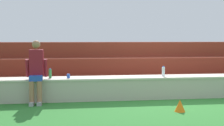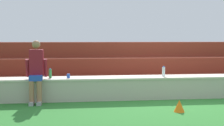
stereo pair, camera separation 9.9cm
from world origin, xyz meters
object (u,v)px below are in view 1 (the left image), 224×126
(person_left_of_center, at_px, (36,70))
(plastic_cup_left_end, at_px, (68,76))
(water_bottle_mid_right, at_px, (50,74))
(sports_cone, at_px, (180,106))
(water_bottle_center_gap, at_px, (163,71))

(person_left_of_center, distance_m, plastic_cup_left_end, 0.78)
(water_bottle_mid_right, distance_m, sports_cone, 3.13)
(water_bottle_center_gap, height_order, plastic_cup_left_end, water_bottle_center_gap)
(plastic_cup_left_end, xyz_separation_m, sports_cone, (2.27, -1.41, -0.47))
(person_left_of_center, height_order, water_bottle_mid_right, person_left_of_center)
(person_left_of_center, bearing_deg, plastic_cup_left_end, 16.73)
(water_bottle_mid_right, xyz_separation_m, sports_cone, (2.70, -1.49, -0.53))
(sports_cone, bearing_deg, water_bottle_center_gap, 86.46)
(person_left_of_center, height_order, sports_cone, person_left_of_center)
(plastic_cup_left_end, bearing_deg, person_left_of_center, -163.27)
(person_left_of_center, xyz_separation_m, water_bottle_center_gap, (3.08, 0.25, -0.10))
(person_left_of_center, bearing_deg, water_bottle_mid_right, 45.06)
(water_bottle_center_gap, bearing_deg, person_left_of_center, -175.37)
(water_bottle_center_gap, relative_size, water_bottle_mid_right, 1.11)
(plastic_cup_left_end, relative_size, sports_cone, 0.41)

